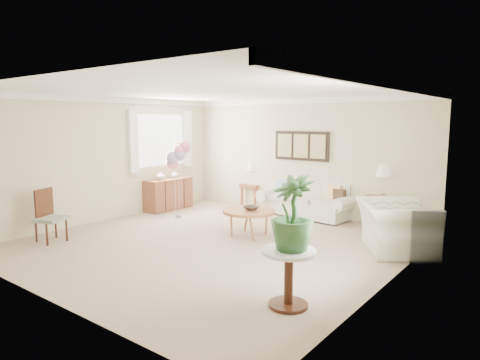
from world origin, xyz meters
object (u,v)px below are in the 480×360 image
Objects in this scene: balloon_cluster at (178,154)px; armchair at (395,227)px; coffee_table at (249,212)px; accent_chair at (48,214)px; sofa at (308,202)px.

armchair is at bearing 5.31° from balloon_cluster.
coffee_table is 2.31m from balloon_cluster.
armchair is at bearing 15.42° from coffee_table.
armchair reaches higher than coffee_table.
armchair is (2.44, 0.67, -0.05)m from coffee_table.
armchair is 0.73× the size of balloon_cluster.
balloon_cluster is at bearing 62.74° from armchair.
coffee_table is at bearing 43.05° from accent_chair.
coffee_table is at bearing -6.90° from balloon_cluster.
sofa is 2.42× the size of accent_chair.
accent_chair reaches higher than coffee_table.
balloon_cluster reaches higher than sofa.
coffee_table is at bearing 72.85° from armchair.
sofa is 1.31× the size of balloon_cluster.
coffee_table is 0.57× the size of balloon_cluster.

